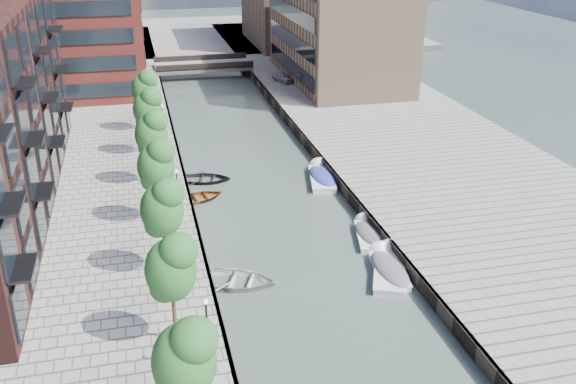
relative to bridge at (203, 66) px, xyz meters
name	(u,v)px	position (x,y,z in m)	size (l,w,h in m)	color
water	(244,153)	(0.00, -32.00, -1.39)	(300.00, 300.00, 0.00)	#38473F
quay_right	(402,135)	(16.00, -32.00, -0.89)	(20.00, 140.00, 1.00)	gray
quay_wall_left	(178,153)	(-6.10, -32.00, -0.89)	(0.25, 140.00, 1.00)	#332823
quay_wall_right	(306,143)	(6.10, -32.00, -0.89)	(0.25, 140.00, 1.00)	#332823
far_closure	(185,37)	(0.00, 28.00, -0.89)	(80.00, 40.00, 1.00)	gray
tan_block_near	(337,24)	(16.00, -10.00, 6.61)	(12.00, 25.00, 14.00)	#997C5E
bridge	(203,66)	(0.00, 0.00, 0.00)	(13.00, 6.00, 1.30)	gray
tree_0	(184,357)	(-8.50, -68.00, 3.92)	(2.50, 2.50, 5.95)	#382619
tree_1	(170,266)	(-8.50, -61.00, 3.92)	(2.50, 2.50, 5.95)	#382619
tree_2	(162,206)	(-8.50, -54.00, 3.92)	(2.50, 2.50, 5.95)	#382619
tree_3	(155,163)	(-8.50, -47.00, 3.92)	(2.50, 2.50, 5.95)	#382619
tree_4	(151,132)	(-8.50, -40.00, 3.92)	(2.50, 2.50, 5.95)	#382619
tree_5	(147,107)	(-8.50, -33.00, 3.92)	(2.50, 2.50, 5.95)	#382619
tree_6	(144,87)	(-8.50, -26.00, 3.92)	(2.50, 2.50, 5.95)	#382619
lamp_0	(207,330)	(-7.20, -64.00, 2.12)	(0.24, 0.24, 4.12)	black
lamp_1	(178,192)	(-7.20, -48.00, 2.12)	(0.24, 0.24, 4.12)	black
lamp_2	(163,122)	(-7.20, -32.00, 2.12)	(0.24, 0.24, 4.12)	black
sloop_2	(199,200)	(-5.30, -41.82, -1.39)	(2.90, 4.06, 0.84)	#883B0E
sloop_3	(237,285)	(-4.43, -54.90, -1.39)	(3.57, 4.99, 1.03)	silver
sloop_4	(205,181)	(-4.41, -38.12, -1.39)	(3.21, 4.50, 0.93)	black
motorboat_1	(390,268)	(5.17, -55.62, -1.17)	(3.88, 5.86, 1.85)	white
motorboat_2	(386,267)	(5.10, -55.23, -1.29)	(2.35, 5.12, 1.64)	white
motorboat_3	(322,177)	(5.30, -40.00, -1.16)	(3.04, 5.95, 1.89)	white
motorboat_4	(368,234)	(5.50, -50.79, -1.20)	(2.61, 4.95, 1.57)	white
car	(283,77)	(8.98, -9.99, 0.21)	(1.42, 3.54, 1.21)	#ACB0B1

